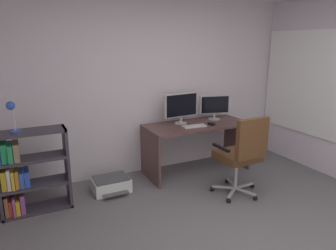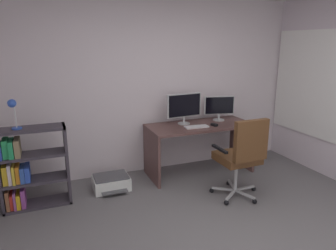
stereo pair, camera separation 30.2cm
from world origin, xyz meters
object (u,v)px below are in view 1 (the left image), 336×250
(desk_lamp, at_px, (12,111))
(desk, at_px, (197,136))
(keyboard, at_px, (194,126))
(computer_mouse, at_px, (211,124))
(office_chair, at_px, (242,152))
(monitor_main, at_px, (181,106))
(printer, at_px, (111,184))
(monitor_secondary, at_px, (215,106))
(bookshelf, at_px, (26,174))

(desk_lamp, bearing_deg, desk, 4.11)
(keyboard, relative_size, computer_mouse, 3.40)
(desk, distance_m, office_chair, 0.95)
(desk, height_order, computer_mouse, computer_mouse)
(monitor_main, distance_m, printer, 1.50)
(office_chair, bearing_deg, computer_mouse, 85.47)
(computer_mouse, xyz_separation_m, office_chair, (-0.06, -0.79, -0.17))
(desk_lamp, bearing_deg, computer_mouse, 0.47)
(monitor_main, distance_m, office_chair, 1.18)
(monitor_secondary, distance_m, desk_lamp, 2.85)
(monitor_main, relative_size, monitor_secondary, 1.20)
(desk_lamp, bearing_deg, bookshelf, -0.30)
(monitor_main, relative_size, computer_mouse, 5.58)
(monitor_main, distance_m, desk_lamp, 2.26)
(monitor_main, xyz_separation_m, desk_lamp, (-2.23, -0.30, 0.20))
(monitor_main, bearing_deg, office_chair, -74.48)
(office_chair, relative_size, desk_lamp, 3.10)
(computer_mouse, bearing_deg, monitor_main, 130.76)
(monitor_secondary, xyz_separation_m, bookshelf, (-2.76, -0.30, -0.50))
(monitor_main, bearing_deg, desk_lamp, -172.45)
(desk, distance_m, monitor_secondary, 0.58)
(keyboard, xyz_separation_m, desk_lamp, (-2.31, -0.05, 0.45))
(monitor_secondary, distance_m, keyboard, 0.61)
(desk, xyz_separation_m, keyboard, (-0.12, -0.13, 0.20))
(office_chair, relative_size, printer, 2.23)
(office_chair, height_order, desk_lamp, desk_lamp)
(monitor_main, bearing_deg, printer, -170.06)
(keyboard, bearing_deg, monitor_secondary, 30.53)
(monitor_main, height_order, desk_lamp, desk_lamp)
(keyboard, bearing_deg, computer_mouse, -0.56)
(keyboard, bearing_deg, printer, -177.81)
(desk, bearing_deg, computer_mouse, -45.18)
(computer_mouse, xyz_separation_m, printer, (-1.52, 0.07, -0.67))
(monitor_main, xyz_separation_m, printer, (-1.16, -0.20, -0.92))
(office_chair, relative_size, bookshelf, 1.09)
(monitor_secondary, xyz_separation_m, computer_mouse, (-0.23, -0.27, -0.20))
(office_chair, xyz_separation_m, bookshelf, (-2.46, 0.77, -0.13))
(monitor_main, distance_m, computer_mouse, 0.52)
(desk_lamp, bearing_deg, monitor_secondary, 5.98)
(desk, xyz_separation_m, monitor_secondary, (0.39, 0.12, 0.42))
(office_chair, xyz_separation_m, desk_lamp, (-2.52, 0.77, 0.61))
(computer_mouse, bearing_deg, monitor_secondary, 37.58)
(monitor_secondary, relative_size, computer_mouse, 4.66)
(computer_mouse, relative_size, desk_lamp, 0.29)
(desk, relative_size, office_chair, 1.46)
(bookshelf, xyz_separation_m, desk_lamp, (-0.06, 0.00, 0.74))
(bookshelf, relative_size, printer, 2.05)
(bookshelf, bearing_deg, desk, 4.22)
(keyboard, bearing_deg, bookshelf, -174.50)
(desk, bearing_deg, desk_lamp, -175.89)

